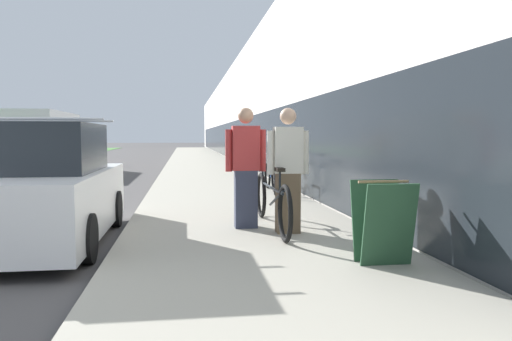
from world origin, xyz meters
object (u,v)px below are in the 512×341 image
Objects in this scene: person_rider at (288,170)px; person_bystander at (246,168)px; bike_rack_hoop at (277,174)px; tandem_bicycle at (272,202)px; cruiser_bike_nearest at (271,175)px; sandwich_board_sign at (383,222)px; parked_sedan_curbside at (41,190)px; moving_truck at (42,141)px.

person_bystander is at bearing 137.97° from person_rider.
bike_rack_hoop is (0.64, 4.23, -0.37)m from person_rider.
tandem_bicycle is 1.54× the size of cruiser_bike_nearest.
tandem_bicycle is 3.08× the size of sandwich_board_sign.
person_rider is at bearing -97.45° from cruiser_bike_nearest.
parked_sedan_curbside is at bearing 179.52° from tandem_bicycle.
moving_truck is at bearing 115.36° from person_rider.
parked_sedan_curbside is (-3.42, 0.38, -0.27)m from person_rider.
person_bystander is 2.12× the size of bike_rack_hoop.
person_rider is (0.17, -0.35, 0.48)m from tandem_bicycle.
sandwich_board_sign is at bearing -28.10° from parked_sedan_curbside.
tandem_bicycle is at bearing -99.81° from cruiser_bike_nearest.
sandwich_board_sign is (0.67, -1.80, -0.44)m from person_rider.
tandem_bicycle is at bearing -64.65° from moving_truck.
person_rider is 0.98× the size of person_bystander.
sandwich_board_sign is at bearing -62.24° from person_bystander.
person_bystander is at bearing 160.12° from tandem_bicycle.
bike_rack_hoop is at bearing 81.36° from person_rider.
person_rider is 0.43× the size of parked_sedan_curbside.
person_bystander is at bearing -65.57° from moving_truck.
tandem_bicycle is 0.38× the size of moving_truck.
tandem_bicycle is 1.55× the size of person_bystander.
moving_truck is (-8.31, 17.94, 0.71)m from sandwich_board_sign.
person_rider is 2.09× the size of bike_rack_hoop.
bike_rack_hoop is 0.47× the size of cruiser_bike_nearest.
person_rider is 3.45m from parked_sedan_curbside.
person_rider is at bearing -98.64° from bike_rack_hoop.
person_bystander reaches higher than sandwich_board_sign.
person_rider is 1.97m from sandwich_board_sign.
person_bystander is at bearing -107.52° from bike_rack_hoop.
bike_rack_hoop is 14.52m from moving_truck.
moving_truck reaches higher than person_bystander.
bike_rack_hoop is at bearing -55.16° from moving_truck.
person_bystander reaches higher than bike_rack_hoop.
person_rider is at bearing -64.64° from moving_truck.
moving_truck is (-8.29, 11.91, 0.64)m from bike_rack_hoop.
cruiser_bike_nearest is (0.07, 1.24, -0.12)m from bike_rack_hoop.
cruiser_bike_nearest is at bearing 89.62° from sandwich_board_sign.
person_bystander reaches higher than tandem_bicycle.
sandwich_board_sign is at bearing -68.81° from tandem_bicycle.
sandwich_board_sign is at bearing -89.77° from bike_rack_hoop.
parked_sedan_curbside is at bearing -177.89° from person_bystander.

